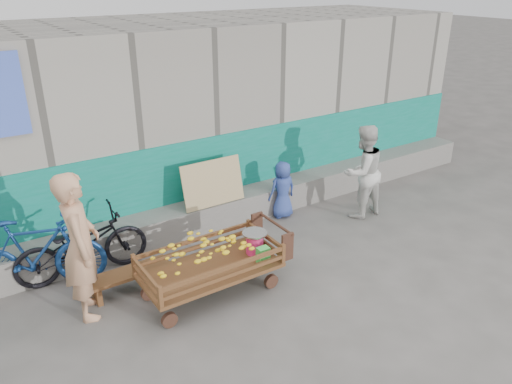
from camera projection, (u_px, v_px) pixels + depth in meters
ground at (282, 308)px, 6.04m from camera, size 80.00×80.00×0.00m
building_wall at (144, 116)px, 8.54m from camera, size 12.00×3.50×3.00m
banana_cart at (207, 258)px, 6.09m from camera, size 1.86×0.85×0.79m
bench at (129, 276)px, 6.32m from camera, size 1.07×0.32×0.27m
vendor_man at (81, 246)px, 5.63m from camera, size 0.57×0.74×1.80m
woman at (363, 172)px, 8.06m from camera, size 0.75×0.59×1.55m
child at (282, 190)px, 8.13m from camera, size 0.49×0.34×0.96m
bicycle_dark at (82, 245)px, 6.53m from camera, size 1.75×0.69×0.91m
bicycle_blue at (37, 254)px, 6.23m from camera, size 1.73×0.97×1.00m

